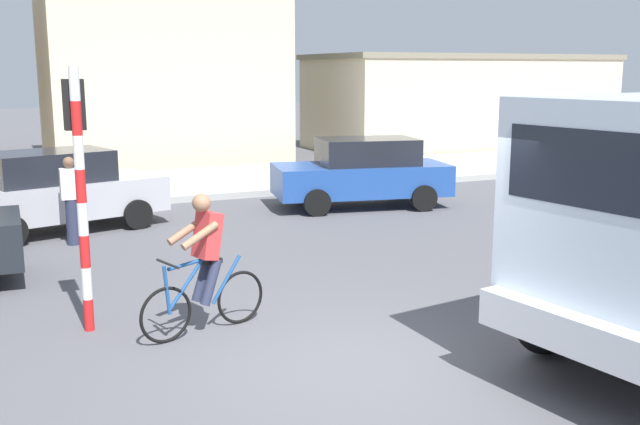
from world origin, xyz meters
TOP-DOWN VIEW (x-y plane):
  - ground_plane at (0.00, 0.00)m, footprint 120.00×120.00m
  - sidewalk_far at (0.00, 13.09)m, footprint 80.00×5.00m
  - cyclist at (-1.21, 1.71)m, footprint 1.67×0.63m
  - traffic_light_pole at (-2.50, 2.45)m, footprint 0.24×0.43m
  - car_red_near at (4.45, 8.35)m, footprint 4.26×2.46m
  - car_far_side at (-2.28, 8.54)m, footprint 4.31×2.71m
  - pedestrian_near_kerb at (-2.15, 7.18)m, footprint 0.34×0.22m
  - building_mid_block at (2.36, 19.54)m, footprint 8.00×5.64m
  - building_corner_right at (14.33, 18.62)m, footprint 12.02×5.80m

SIDE VIEW (x-z plane):
  - ground_plane at x=0.00m, z-range 0.00..0.00m
  - sidewalk_far at x=0.00m, z-range 0.00..0.16m
  - car_red_near at x=4.45m, z-range 0.02..1.62m
  - car_far_side at x=-2.28m, z-range 0.02..1.62m
  - pedestrian_near_kerb at x=-2.15m, z-range 0.04..1.66m
  - cyclist at x=-1.21m, z-range 0.00..1.72m
  - building_corner_right at x=14.33m, z-range 0.00..3.75m
  - traffic_light_pole at x=-2.50m, z-range 0.47..3.67m
  - building_mid_block at x=2.36m, z-range 0.00..6.21m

